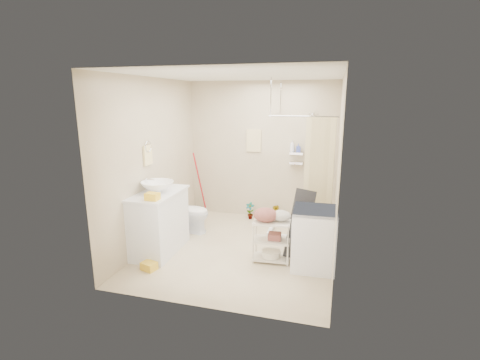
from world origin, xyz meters
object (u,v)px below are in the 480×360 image
object	(u,v)px
toilet	(189,212)
washing_machine	(314,238)
laundry_rack	(271,237)
vanity	(158,222)

from	to	relation	value
toilet	washing_machine	world-z (taller)	washing_machine
washing_machine	laundry_rack	bearing A→B (deg)	175.15
toilet	laundry_rack	world-z (taller)	laundry_rack
laundry_rack	washing_machine	bearing A→B (deg)	-6.95
washing_machine	laundry_rack	xyz separation A→B (m)	(-0.59, 0.03, -0.06)
vanity	toilet	world-z (taller)	vanity
toilet	washing_machine	size ratio (longest dim) A/B	0.85
laundry_rack	toilet	bearing A→B (deg)	150.67
toilet	laundry_rack	size ratio (longest dim) A/B	0.99
vanity	washing_machine	world-z (taller)	vanity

